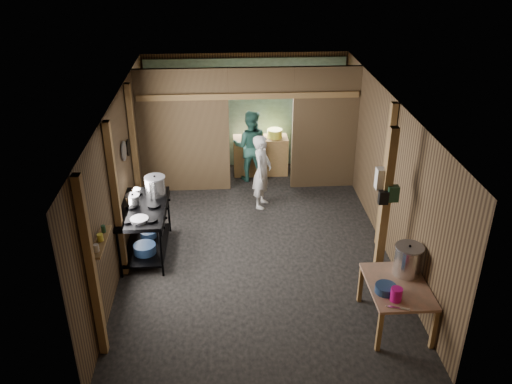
{
  "coord_description": "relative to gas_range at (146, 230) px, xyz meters",
  "views": [
    {
      "loc": [
        -0.5,
        -8.17,
        5.14
      ],
      "look_at": [
        0.0,
        -0.2,
        1.1
      ],
      "focal_mm": 37.68,
      "sensor_mm": 36.0,
      "label": 1
    }
  ],
  "objects": [
    {
      "name": "stove_pot_large",
      "position": [
        0.17,
        0.44,
        0.61
      ],
      "size": [
        0.45,
        0.45,
        0.36
      ],
      "primitive_type": null,
      "rotation": [
        0.0,
        0.0,
        -0.31
      ],
      "color": "silver",
      "rests_on": "gas_range"
    },
    {
      "name": "gas_range",
      "position": [
        0.0,
        0.0,
        0.0
      ],
      "size": [
        0.79,
        1.53,
        0.9
      ],
      "primitive_type": null,
      "color": "black",
      "rests_on": "floor"
    },
    {
      "name": "yellow_tub",
      "position": [
        2.49,
        3.18,
        0.49
      ],
      "size": [
        0.33,
        0.33,
        0.19
      ],
      "primitive_type": "cylinder",
      "color": "#F0E645",
      "rests_on": "back_counter"
    },
    {
      "name": "jar_green",
      "position": [
        -0.27,
        -1.65,
        1.01
      ],
      "size": [
        0.06,
        0.06,
        0.1
      ],
      "primitive_type": "cylinder",
      "color": "#1F452D",
      "rests_on": "wall_shelf"
    },
    {
      "name": "post_left_b",
      "position": [
        -0.3,
        -0.57,
        0.85
      ],
      "size": [
        0.1,
        0.12,
        2.6
      ],
      "primitive_type": "cube",
      "color": "olive",
      "rests_on": "floor"
    },
    {
      "name": "pan_lid_small",
      "position": [
        -0.33,
        1.03,
        1.1
      ],
      "size": [
        0.03,
        0.3,
        0.3
      ],
      "primitive_type": "cylinder",
      "rotation": [
        0.0,
        1.57,
        0.0
      ],
      "color": "black",
      "rests_on": "wall_left"
    },
    {
      "name": "wall_back",
      "position": [
        1.88,
        3.73,
        0.85
      ],
      "size": [
        4.5,
        0.0,
        2.6
      ],
      "primitive_type": "cube",
      "color": "brown",
      "rests_on": "ground"
    },
    {
      "name": "prep_table",
      "position": [
        3.71,
        -2.06,
        -0.12
      ],
      "size": [
        0.82,
        1.12,
        0.66
      ],
      "primitive_type": null,
      "color": "tan",
      "rests_on": "floor"
    },
    {
      "name": "red_cup",
      "position": [
        1.88,
        3.18,
        0.47
      ],
      "size": [
        0.12,
        0.12,
        0.14
      ],
      "primitive_type": "cylinder",
      "color": "red",
      "rests_on": "back_counter"
    },
    {
      "name": "ceiling",
      "position": [
        1.88,
        0.23,
        2.15
      ],
      "size": [
        4.5,
        7.0,
        0.0
      ],
      "primitive_type": "cube",
      "color": "#3F3E3C",
      "rests_on": "ground"
    },
    {
      "name": "wall_left",
      "position": [
        -0.37,
        0.23,
        0.85
      ],
      "size": [
        0.0,
        7.0,
        2.6
      ],
      "primitive_type": "cube",
      "color": "brown",
      "rests_on": "ground"
    },
    {
      "name": "frying_pan",
      "position": [
        0.0,
        -0.47,
        0.48
      ],
      "size": [
        0.38,
        0.55,
        0.07
      ],
      "primitive_type": null,
      "rotation": [
        0.0,
        0.0,
        0.18
      ],
      "color": "gray",
      "rests_on": "gas_range"
    },
    {
      "name": "blue_tub_back",
      "position": [
        0.0,
        0.23,
        -0.22
      ],
      "size": [
        0.28,
        0.28,
        0.11
      ],
      "primitive_type": "cylinder",
      "color": "navy",
      "rests_on": "gas_range"
    },
    {
      "name": "wall_clock",
      "position": [
        2.13,
        3.63,
        1.45
      ],
      "size": [
        0.2,
        0.03,
        0.2
      ],
      "primitive_type": "cylinder",
      "rotation": [
        1.57,
        0.0,
        0.0
      ],
      "color": "silver",
      "rests_on": "wall_back"
    },
    {
      "name": "back_counter",
      "position": [
        2.18,
        3.18,
        -0.03
      ],
      "size": [
        1.2,
        0.5,
        0.85
      ],
      "primitive_type": "cube",
      "color": "olive",
      "rests_on": "floor"
    },
    {
      "name": "bag_black",
      "position": [
        3.66,
        -1.15,
        1.1
      ],
      "size": [
        0.14,
        0.1,
        0.2
      ],
      "primitive_type": "cube",
      "color": "black",
      "rests_on": "post_free"
    },
    {
      "name": "stock_pot",
      "position": [
        3.9,
        -1.8,
        0.43
      ],
      "size": [
        0.43,
        0.43,
        0.47
      ],
      "primitive_type": null,
      "rotation": [
        0.0,
        0.0,
        0.08
      ],
      "color": "silver",
      "rests_on": "prep_table"
    },
    {
      "name": "cross_beam",
      "position": [
        1.88,
        2.38,
        1.6
      ],
      "size": [
        4.4,
        0.12,
        0.12
      ],
      "primitive_type": "cube",
      "color": "olive",
      "rests_on": "wall_left"
    },
    {
      "name": "jar_yellow",
      "position": [
        -0.27,
        -1.87,
        1.01
      ],
      "size": [
        0.08,
        0.08,
        0.1
      ],
      "primitive_type": "cylinder",
      "color": "#F0E645",
      "rests_on": "wall_shelf"
    },
    {
      "name": "knife",
      "position": [
        3.56,
        -2.55,
        0.22
      ],
      "size": [
        0.3,
        0.13,
        0.01
      ],
      "primitive_type": "cube",
      "rotation": [
        0.0,
        0.0,
        -0.32
      ],
      "color": "silver",
      "rests_on": "prep_table"
    },
    {
      "name": "floor",
      "position": [
        1.88,
        0.23,
        -0.45
      ],
      "size": [
        4.5,
        7.0,
        0.0
      ],
      "primitive_type": "cube",
      "color": "black",
      "rests_on": "ground"
    },
    {
      "name": "post_free",
      "position": [
        3.73,
        -1.07,
        0.85
      ],
      "size": [
        0.12,
        0.12,
        2.6
      ],
      "primitive_type": "cube",
      "color": "olive",
      "rests_on": "floor"
    },
    {
      "name": "partition_header",
      "position": [
        2.13,
        2.43,
        1.85
      ],
      "size": [
        1.3,
        0.1,
        0.6
      ],
      "primitive_type": "cube",
      "color": "brown",
      "rests_on": "wall_back"
    },
    {
      "name": "pink_bucket",
      "position": [
        3.58,
        -2.38,
        0.31
      ],
      "size": [
        0.2,
        0.2,
        0.19
      ],
      "primitive_type": "cylinder",
      "rotation": [
        0.0,
        0.0,
        0.39
      ],
      "color": "#C50D77",
      "rests_on": "prep_table"
    },
    {
      "name": "worker_back",
      "position": [
        1.94,
        2.86,
        0.34
      ],
      "size": [
        0.85,
        0.71,
        1.58
      ],
      "primitive_type": "imported",
      "rotation": [
        0.0,
        0.0,
        2.99
      ],
      "color": "#316A5F",
      "rests_on": "floor"
    },
    {
      "name": "wash_basin",
      "position": [
        3.49,
        -2.2,
        0.27
      ],
      "size": [
        0.37,
        0.37,
        0.11
      ],
      "primitive_type": "cylinder",
      "rotation": [
        0.0,
        0.0,
        -0.33
      ],
      "color": "navy",
      "rests_on": "prep_table"
    },
    {
      "name": "bag_green",
      "position": [
        3.8,
        -1.13,
        1.15
      ],
      "size": [
        0.16,
        0.12,
        0.24
      ],
      "primitive_type": "cube",
      "color": "#1F452D",
      "rests_on": "post_free"
    },
    {
      "name": "stove_pot_med",
      "position": [
        -0.17,
        0.08,
        0.53
      ],
      "size": [
        0.31,
        0.31,
        0.21
      ],
      "primitive_type": null,
      "rotation": [
        0.0,
        0.0,
        -0.42
      ],
      "color": "silver",
      "rests_on": "gas_range"
    },
    {
      "name": "stove_saucepan",
      "position": [
        -0.17,
        0.46,
        0.5
      ],
      "size": [
        0.2,
        0.2,
        0.1
      ],
      "primitive_type": "cylinder",
      "rotation": [
        0.0,
        0.0,
        0.23
      ],
      "color": "silver",
      "rests_on": "gas_range"
    },
    {
      "name": "jar_white",
      "position": [
        -0.27,
        -2.12,
        1.01
      ],
      "size": [
        0.07,
        0.07,
        0.1
      ],
      "primitive_type": "cylinder",
      "color": "silver",
      "rests_on": "wall_shelf"
    },
    {
      "name": "partition_right",
      "position": [
        3.46,
        2.43,
        0.85
      ],
      "size": [
        1.35,
        0.1,
        2.6
      ],
      "primitive_type": "cube",
      "color": "brown",
      "rests_on": "floor"
    },
    {
      "name": "bag_white",
      "position": [
        3.68,
        -0.99,
        1.33
      ],
      "size": [
        0.22,
        0.15,
        0.32
      ],
      "primitive_type": "cube",
      "color": "silver",
      "rests_on": "post_free"
    },
    {
      "name": "post_left_c",
      "position": [
        -0.3,
        1.43,
        0.85
      ],
      "size": [
        0.1,
        0.12,
        2.6
      ],
      "primitive_type": "cube",
      "color": "olive",
      "rests_on": "floor"
    },
    {
      "name": "post_right",
      "position": [
        4.06,
        0.03,
        0.85
      ],
      "size": [
        0.1,
        0.12,
        2.6
      ],
      "primitive_type": "cube",
      "color": "olive",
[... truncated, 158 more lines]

